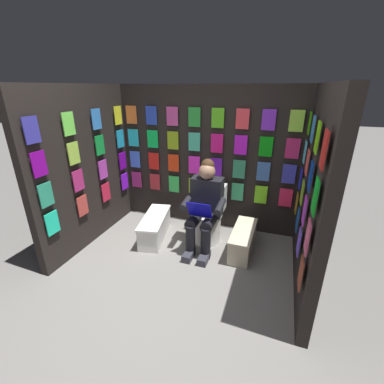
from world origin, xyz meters
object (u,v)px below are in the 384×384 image
person_reading (204,206)px  comic_longbox_near (243,240)px  toilet (209,217)px  comic_longbox_far (155,227)px

person_reading → comic_longbox_near: 0.68m
toilet → person_reading: person_reading is taller
person_reading → comic_longbox_far: (0.72, 0.01, -0.43)m
person_reading → comic_longbox_near: bearing=-174.8°
toilet → comic_longbox_far: 0.78m
comic_longbox_far → toilet: bearing=-173.4°
comic_longbox_far → person_reading: bearing=169.3°
toilet → comic_longbox_near: toilet is taller
person_reading → comic_longbox_far: size_ratio=1.38×
person_reading → toilet: bearing=-90.0°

